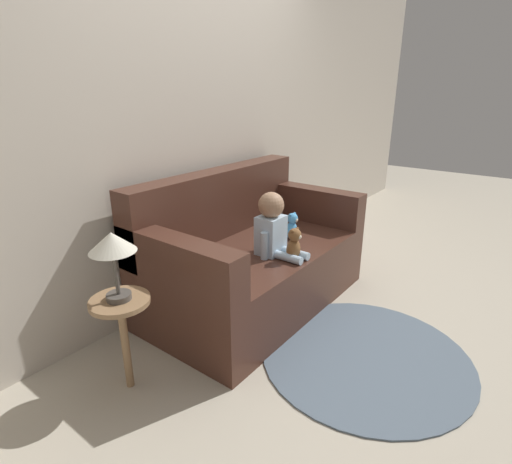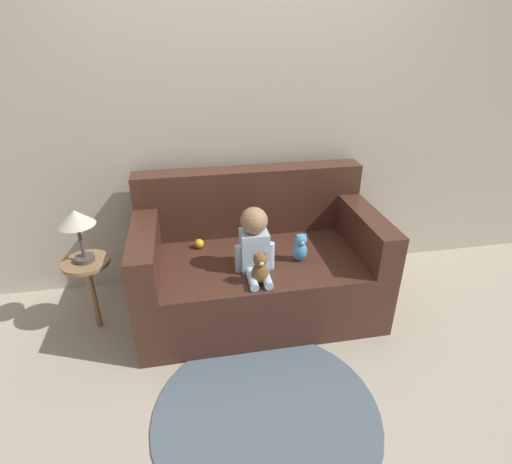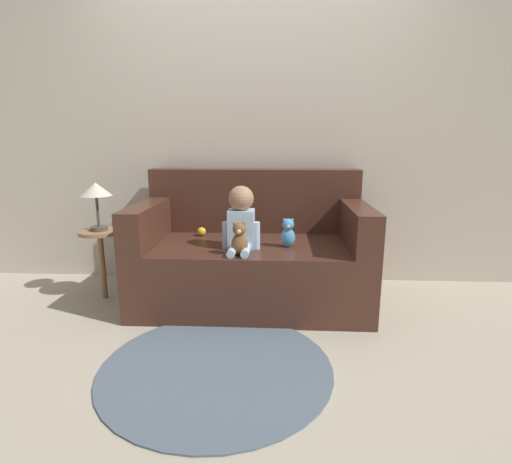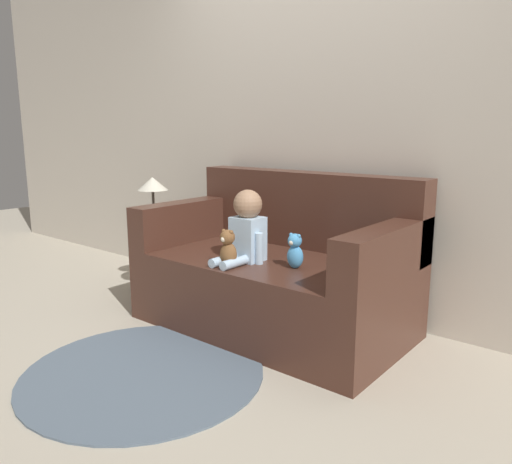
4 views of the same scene
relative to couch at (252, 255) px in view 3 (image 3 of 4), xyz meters
The scene contains 9 objects.
ground_plane 0.34m from the couch, 90.00° to the right, with size 12.00×12.00×0.00m, color #B7AD99.
wall_back 1.08m from the couch, 90.00° to the left, with size 8.00×0.05×2.60m.
couch is the anchor object (origin of this frame).
person_baby 0.39m from the couch, 104.21° to the right, with size 0.25×0.35×0.42m.
teddy_bear_brown 0.45m from the couch, 97.85° to the right, with size 0.10×0.10×0.21m.
plush_toy_side 0.38m from the couch, 35.78° to the right, with size 0.10×0.09×0.20m.
toy_ball 0.43m from the couch, 165.08° to the left, with size 0.07×0.07×0.07m.
floor_rug 1.01m from the couch, 97.56° to the right, with size 1.20×1.20×0.01m.
side_table 1.15m from the couch, behind, with size 0.29×0.29×0.86m.
Camera 3 is at (0.18, -2.73, 1.16)m, focal length 28.00 mm.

